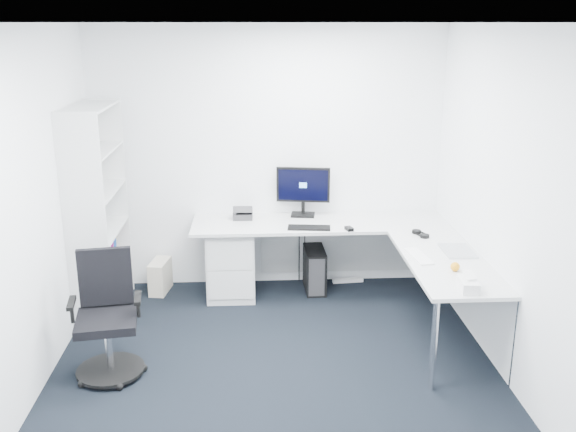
{
  "coord_description": "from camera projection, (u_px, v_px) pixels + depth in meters",
  "views": [
    {
      "loc": [
        -0.15,
        -4.41,
        2.7
      ],
      "look_at": [
        0.15,
        1.05,
        1.05
      ],
      "focal_mm": 40.0,
      "sensor_mm": 36.0,
      "label": 1
    }
  ],
  "objects": [
    {
      "name": "white_keyboard",
      "position": [
        419.0,
        256.0,
        5.5
      ],
      "size": [
        0.17,
        0.43,
        0.01
      ],
      "primitive_type": "cube",
      "rotation": [
        0.0,
        0.0,
        0.13
      ],
      "color": "white",
      "rests_on": "l_desk"
    },
    {
      "name": "wall_back",
      "position": [
        268.0,
        159.0,
        6.62
      ],
      "size": [
        3.6,
        0.02,
        2.7
      ],
      "primitive_type": "cube",
      "color": "white",
      "rests_on": "ground"
    },
    {
      "name": "mouse",
      "position": [
        349.0,
        229.0,
        6.2
      ],
      "size": [
        0.08,
        0.11,
        0.03
      ],
      "primitive_type": "cube",
      "rotation": [
        0.0,
        0.0,
        0.27
      ],
      "color": "black",
      "rests_on": "l_desk"
    },
    {
      "name": "desk_phone",
      "position": [
        243.0,
        212.0,
        6.57
      ],
      "size": [
        0.2,
        0.2,
        0.14
      ],
      "primitive_type": null,
      "rotation": [
        0.0,
        0.0,
        -0.02
      ],
      "color": "#2D2C2F",
      "rests_on": "l_desk"
    },
    {
      "name": "headphones",
      "position": [
        421.0,
        233.0,
        6.05
      ],
      "size": [
        0.19,
        0.23,
        0.05
      ],
      "primitive_type": null,
      "rotation": [
        0.0,
        0.0,
        0.33
      ],
      "color": "black",
      "rests_on": "l_desk"
    },
    {
      "name": "laptop",
      "position": [
        459.0,
        237.0,
        5.58
      ],
      "size": [
        0.38,
        0.37,
        0.27
      ],
      "primitive_type": null,
      "rotation": [
        0.0,
        0.0,
        -0.0
      ],
      "color": "#BBBDC2",
      "rests_on": "l_desk"
    },
    {
      "name": "drawer_pedestal",
      "position": [
        231.0,
        260.0,
        6.56
      ],
      "size": [
        0.48,
        0.6,
        0.74
      ],
      "primitive_type": "cube",
      "color": "#BCBEBE",
      "rests_on": "ground"
    },
    {
      "name": "monitor",
      "position": [
        303.0,
        191.0,
        6.6
      ],
      "size": [
        0.57,
        0.26,
        0.53
      ],
      "primitive_type": null,
      "rotation": [
        0.0,
        0.0,
        -0.15
      ],
      "color": "black",
      "rests_on": "l_desk"
    },
    {
      "name": "wall_left",
      "position": [
        20.0,
        223.0,
        4.51
      ],
      "size": [
        0.02,
        4.2,
        2.7
      ],
      "primitive_type": "cube",
      "color": "white",
      "rests_on": "ground"
    },
    {
      "name": "beige_pc_tower",
      "position": [
        160.0,
        276.0,
        6.68
      ],
      "size": [
        0.21,
        0.37,
        0.34
      ],
      "primitive_type": "cube",
      "rotation": [
        0.0,
        0.0,
        -0.16
      ],
      "color": "beige",
      "rests_on": "ground"
    },
    {
      "name": "bookshelf",
      "position": [
        97.0,
        212.0,
        6.01
      ],
      "size": [
        0.39,
        1.0,
        2.0
      ],
      "primitive_type": null,
      "color": "silver",
      "rests_on": "ground"
    },
    {
      "name": "black_pc_tower",
      "position": [
        315.0,
        269.0,
        6.71
      ],
      "size": [
        0.21,
        0.46,
        0.45
      ],
      "primitive_type": "cube",
      "rotation": [
        0.0,
        0.0,
        0.02
      ],
      "color": "black",
      "rests_on": "ground"
    },
    {
      "name": "tissue_box",
      "position": [
        468.0,
        285.0,
        4.81
      ],
      "size": [
        0.15,
        0.25,
        0.08
      ],
      "primitive_type": "cube",
      "rotation": [
        0.0,
        0.0,
        -0.1
      ],
      "color": "white",
      "rests_on": "l_desk"
    },
    {
      "name": "task_chair",
      "position": [
        106.0,
        318.0,
        4.99
      ],
      "size": [
        0.63,
        0.63,
        1.0
      ],
      "primitive_type": null,
      "rotation": [
        0.0,
        0.0,
        0.14
      ],
      "color": "black",
      "rests_on": "ground"
    },
    {
      "name": "ceiling",
      "position": [
        274.0,
        23.0,
        4.22
      ],
      "size": [
        4.2,
        4.2,
        0.0
      ],
      "primitive_type": "plane",
      "color": "white"
    },
    {
      "name": "l_desk",
      "position": [
        327.0,
        270.0,
        6.25
      ],
      "size": [
        2.65,
        1.48,
        0.77
      ],
      "primitive_type": null,
      "color": "#BCBEBE",
      "rests_on": "ground"
    },
    {
      "name": "wall_front",
      "position": [
        294.0,
        369.0,
        2.6
      ],
      "size": [
        3.6,
        0.02,
        2.7
      ],
      "primitive_type": "cube",
      "color": "white",
      "rests_on": "ground"
    },
    {
      "name": "orange_fruit",
      "position": [
        455.0,
        267.0,
        5.18
      ],
      "size": [
        0.08,
        0.08,
        0.08
      ],
      "primitive_type": "sphere",
      "color": "orange",
      "rests_on": "l_desk"
    },
    {
      "name": "power_strip",
      "position": [
        348.0,
        280.0,
        6.96
      ],
      "size": [
        0.34,
        0.09,
        0.04
      ],
      "primitive_type": "cube",
      "rotation": [
        0.0,
        0.0,
        0.09
      ],
      "color": "white",
      "rests_on": "ground"
    },
    {
      "name": "ground",
      "position": [
        276.0,
        384.0,
        5.0
      ],
      "size": [
        4.2,
        4.2,
        0.0
      ],
      "primitive_type": "plane",
      "color": "black"
    },
    {
      "name": "wall_right",
      "position": [
        520.0,
        215.0,
        4.7
      ],
      "size": [
        0.02,
        4.2,
        2.7
      ],
      "primitive_type": "cube",
      "color": "white",
      "rests_on": "ground"
    },
    {
      "name": "black_keyboard",
      "position": [
        309.0,
        228.0,
        6.25
      ],
      "size": [
        0.43,
        0.19,
        0.02
      ],
      "primitive_type": "cube",
      "rotation": [
        0.0,
        0.0,
        -0.12
      ],
      "color": "black",
      "rests_on": "l_desk"
    }
  ]
}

